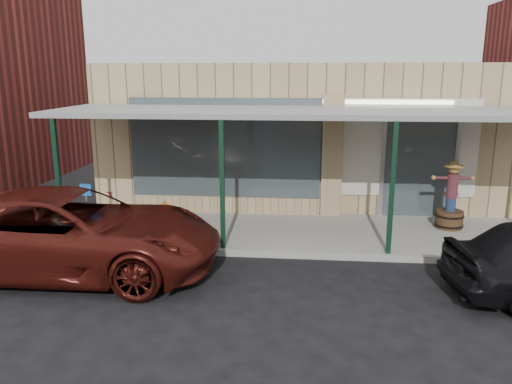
# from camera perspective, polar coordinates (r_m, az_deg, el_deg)

# --- Properties ---
(ground) EXTENTS (120.00, 120.00, 0.00)m
(ground) POSITION_cam_1_polar(r_m,az_deg,el_deg) (9.15, 5.50, -12.17)
(ground) COLOR black
(ground) RESTS_ON ground
(sidewalk) EXTENTS (40.00, 3.20, 0.15)m
(sidewalk) POSITION_cam_1_polar(r_m,az_deg,el_deg) (12.47, 5.54, -4.68)
(sidewalk) COLOR gray
(sidewalk) RESTS_ON ground
(storefront) EXTENTS (12.00, 6.25, 4.20)m
(storefront) POSITION_cam_1_polar(r_m,az_deg,el_deg) (16.52, 5.72, 6.97)
(storefront) COLOR tan
(storefront) RESTS_ON ground
(awning) EXTENTS (12.00, 3.00, 3.04)m
(awning) POSITION_cam_1_polar(r_m,az_deg,el_deg) (11.85, 5.86, 8.87)
(awning) COLOR gray
(awning) RESTS_ON ground
(block_buildings_near) EXTENTS (61.00, 8.00, 8.00)m
(block_buildings_near) POSITION_cam_1_polar(r_m,az_deg,el_deg) (17.57, 12.56, 12.59)
(block_buildings_near) COLOR maroon
(block_buildings_near) RESTS_ON ground
(barrel_scarecrow) EXTENTS (0.99, 0.88, 1.72)m
(barrel_scarecrow) POSITION_cam_1_polar(r_m,az_deg,el_deg) (13.33, 21.34, -1.44)
(barrel_scarecrow) COLOR #43311A
(barrel_scarecrow) RESTS_ON sidewalk
(barrel_pumpkin) EXTENTS (0.81, 0.81, 0.76)m
(barrel_pumpkin) POSITION_cam_1_polar(r_m,az_deg,el_deg) (12.45, -10.34, -3.22)
(barrel_pumpkin) COLOR #43311A
(barrel_pumpkin) RESTS_ON sidewalk
(handicap_sign) EXTENTS (0.28, 0.05, 1.33)m
(handicap_sign) POSITION_cam_1_polar(r_m,az_deg,el_deg) (12.10, -18.77, -1.31)
(handicap_sign) COLOR gray
(handicap_sign) RESTS_ON sidewalk
(car_maroon) EXTENTS (6.08, 2.92, 1.67)m
(car_maroon) POSITION_cam_1_polar(r_m,az_deg,el_deg) (10.69, -20.49, -4.33)
(car_maroon) COLOR #4B140F
(car_maroon) RESTS_ON ground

